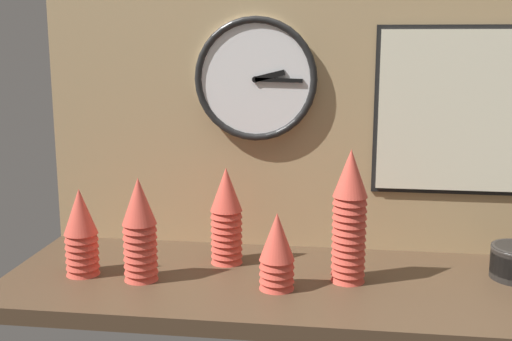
{
  "coord_description": "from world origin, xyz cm",
  "views": [
    {
      "loc": [
        5.03,
        -153.57,
        59.31
      ],
      "look_at": [
        -16.67,
        4.0,
        26.6
      ],
      "focal_mm": 45.0,
      "sensor_mm": 36.0,
      "label": 1
    }
  ],
  "objects_px": {
    "cup_stack_center_right": "(349,216)",
    "menu_board": "(465,112)",
    "cup_stack_far_left": "(81,232)",
    "cup_stack_center_left": "(226,216)",
    "cup_stack_center": "(277,251)",
    "cup_stack_left": "(140,229)",
    "wall_clock": "(256,79)"
  },
  "relations": [
    {
      "from": "cup_stack_center_left",
      "to": "wall_clock",
      "type": "height_order",
      "value": "wall_clock"
    },
    {
      "from": "cup_stack_center",
      "to": "menu_board",
      "type": "bearing_deg",
      "value": 34.31
    },
    {
      "from": "cup_stack_center",
      "to": "menu_board",
      "type": "relative_size",
      "value": 0.39
    },
    {
      "from": "cup_stack_far_left",
      "to": "wall_clock",
      "type": "height_order",
      "value": "wall_clock"
    },
    {
      "from": "cup_stack_center_left",
      "to": "cup_stack_center",
      "type": "distance_m",
      "value": 0.23
    },
    {
      "from": "cup_stack_center_left",
      "to": "cup_stack_center",
      "type": "relative_size",
      "value": 1.38
    },
    {
      "from": "cup_stack_far_left",
      "to": "wall_clock",
      "type": "distance_m",
      "value": 0.62
    },
    {
      "from": "cup_stack_center_right",
      "to": "menu_board",
      "type": "xyz_separation_m",
      "value": [
        0.3,
        0.25,
        0.23
      ]
    },
    {
      "from": "cup_stack_center_left",
      "to": "wall_clock",
      "type": "bearing_deg",
      "value": 68.46
    },
    {
      "from": "wall_clock",
      "to": "cup_stack_center_right",
      "type": "bearing_deg",
      "value": -42.16
    },
    {
      "from": "cup_stack_far_left",
      "to": "wall_clock",
      "type": "bearing_deg",
      "value": 34.95
    },
    {
      "from": "cup_stack_center_left",
      "to": "menu_board",
      "type": "bearing_deg",
      "value": 14.06
    },
    {
      "from": "menu_board",
      "to": "cup_stack_center_left",
      "type": "bearing_deg",
      "value": -165.94
    },
    {
      "from": "cup_stack_far_left",
      "to": "menu_board",
      "type": "distance_m",
      "value": 1.06
    },
    {
      "from": "menu_board",
      "to": "cup_stack_center_right",
      "type": "bearing_deg",
      "value": -140.43
    },
    {
      "from": "cup_stack_center_left",
      "to": "cup_stack_center_right",
      "type": "bearing_deg",
      "value": -15.95
    },
    {
      "from": "cup_stack_left",
      "to": "cup_stack_center_left",
      "type": "xyz_separation_m",
      "value": [
        0.19,
        0.15,
        0.0
      ]
    },
    {
      "from": "cup_stack_center_right",
      "to": "cup_stack_left",
      "type": "distance_m",
      "value": 0.52
    },
    {
      "from": "cup_stack_center_left",
      "to": "wall_clock",
      "type": "distance_m",
      "value": 0.39
    },
    {
      "from": "cup_stack_left",
      "to": "cup_stack_center_left",
      "type": "height_order",
      "value": "same"
    },
    {
      "from": "cup_stack_center_right",
      "to": "cup_stack_center",
      "type": "distance_m",
      "value": 0.2
    },
    {
      "from": "menu_board",
      "to": "cup_stack_center",
      "type": "bearing_deg",
      "value": -145.69
    },
    {
      "from": "cup_stack_center_right",
      "to": "cup_stack_center",
      "type": "height_order",
      "value": "cup_stack_center_right"
    },
    {
      "from": "cup_stack_center_right",
      "to": "menu_board",
      "type": "relative_size",
      "value": 0.69
    },
    {
      "from": "cup_stack_far_left",
      "to": "cup_stack_center",
      "type": "height_order",
      "value": "cup_stack_far_left"
    },
    {
      "from": "cup_stack_left",
      "to": "wall_clock",
      "type": "height_order",
      "value": "wall_clock"
    },
    {
      "from": "cup_stack_far_left",
      "to": "menu_board",
      "type": "relative_size",
      "value": 0.47
    },
    {
      "from": "cup_stack_center_left",
      "to": "menu_board",
      "type": "height_order",
      "value": "menu_board"
    },
    {
      "from": "cup_stack_far_left",
      "to": "cup_stack_center",
      "type": "relative_size",
      "value": 1.19
    },
    {
      "from": "cup_stack_left",
      "to": "cup_stack_center_right",
      "type": "bearing_deg",
      "value": 6.71
    },
    {
      "from": "cup_stack_center_left",
      "to": "menu_board",
      "type": "xyz_separation_m",
      "value": [
        0.63,
        0.16,
        0.27
      ]
    },
    {
      "from": "cup_stack_center",
      "to": "wall_clock",
      "type": "bearing_deg",
      "value": 106.85
    }
  ]
}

